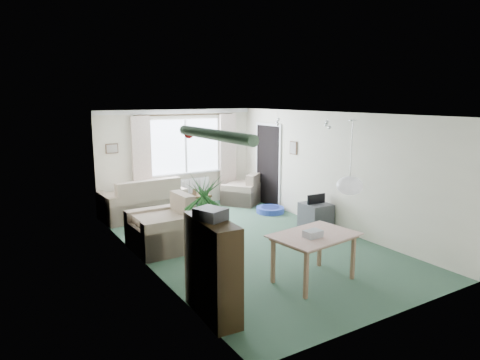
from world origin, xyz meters
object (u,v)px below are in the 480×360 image
coffee_table (193,202)px  dining_table (313,258)px  armchair_left (162,223)px  houseplant (205,227)px  sofa (142,197)px  armchair_corner (242,189)px  bookshelf (212,268)px  pet_bed (270,210)px  tv_cube (316,216)px

coffee_table → dining_table: size_ratio=0.71×
armchair_left → houseplant: size_ratio=0.70×
houseplant → dining_table: bearing=-37.8°
sofa → armchair_corner: (2.58, -0.11, -0.06)m
armchair_corner → coffee_table: 1.33m
armchair_corner → coffee_table: bearing=-41.6°
coffee_table → houseplant: size_ratio=0.51×
dining_table → sofa: bearing=102.2°
armchair_left → bookshelf: (-0.34, -2.59, 0.13)m
bookshelf → pet_bed: size_ratio=1.89×
bookshelf → houseplant: size_ratio=0.80×
sofa → armchair_corner: bearing=173.6°
armchair_left → tv_cube: bearing=80.5°
sofa → bookshelf: size_ratio=1.47×
armchair_corner → pet_bed: armchair_corner is taller
sofa → dining_table: 4.79m
armchair_left → coffee_table: 2.79m
tv_cube → pet_bed: (-0.11, 1.47, -0.20)m
tv_cube → bookshelf: bearing=-147.2°
sofa → pet_bed: (2.69, -1.22, -0.39)m
armchair_left → pet_bed: (3.09, 1.00, -0.42)m
sofa → houseplant: size_ratio=1.17×
armchair_left → bookshelf: size_ratio=0.88×
pet_bed → bookshelf: bearing=-133.6°
armchair_corner → dining_table: 4.84m
houseplant → dining_table: 1.68m
coffee_table → tv_cube: bearing=-60.3°
sofa → coffee_table: size_ratio=2.29×
houseplant → armchair_left: bearing=95.0°
tv_cube → pet_bed: 1.49m
armchair_left → coffee_table: armchair_left is taller
armchair_corner → houseplant: houseplant is taller
bookshelf → pet_bed: bearing=49.6°
houseplant → tv_cube: (3.07, 1.00, -0.52)m
sofa → pet_bed: bearing=151.6°
armchair_left → tv_cube: (3.20, -0.47, -0.22)m
armchair_corner → coffee_table: size_ratio=1.10×
sofa → dining_table: sofa is taller
armchair_left → sofa: bearing=168.6°
dining_table → tv_cube: (1.79, 1.99, -0.09)m
coffee_table → pet_bed: coffee_table is taller
armchair_left → tv_cube: 3.24m
armchair_corner → pet_bed: (0.11, -1.12, -0.32)m
coffee_table → dining_table: (-0.25, -4.68, 0.17)m
armchair_corner → dining_table: (-1.57, -4.58, -0.04)m
bookshelf → dining_table: bookshelf is taller
sofa → coffee_table: sofa is taller
sofa → dining_table: (1.01, -4.68, -0.10)m
bookshelf → tv_cube: (3.54, 2.12, -0.36)m
dining_table → coffee_table: bearing=86.9°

